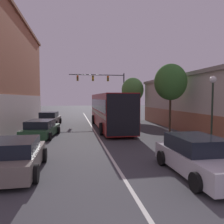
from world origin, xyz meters
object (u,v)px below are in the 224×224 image
Objects in this scene: hatchback_foreground at (198,157)px; street_lamp at (212,103)px; parked_car_left_far at (14,157)px; street_tree_near at (171,82)px; parked_car_left_mid at (49,119)px; parked_car_left_near at (41,129)px; bus at (109,109)px; street_tree_far at (133,90)px; traffic_signal_gantry at (106,84)px.

street_lamp is (2.68, 3.09, 1.97)m from hatchback_foreground.
street_tree_near reaches higher than parked_car_left_far.
parked_car_left_mid is (-7.33, 16.88, -0.02)m from hatchback_foreground.
street_lamp is (9.80, -6.32, 2.05)m from parked_car_left_near.
parked_car_left_near is (-5.83, -3.82, -1.25)m from bus.
traffic_signal_gantry is at bearing 124.94° from street_tree_far.
parked_car_left_far is 0.50× the size of traffic_signal_gantry.
hatchback_foreground is 18.40m from parked_car_left_mid.
parked_car_left_far is at bearing -117.40° from street_tree_far.
traffic_signal_gantry is at bearing -6.71° from bus.
traffic_signal_gantry is at bearing -17.42° from parked_car_left_far.
traffic_signal_gantry is (1.42, 11.79, 3.09)m from bus.
traffic_signal_gantry reaches higher than parked_car_left_near.
traffic_signal_gantry reaches higher than parked_car_left_far.
traffic_signal_gantry is (7.11, 23.64, 4.30)m from parked_car_left_far.
parked_car_left_near is 15.66m from street_tree_far.
street_tree_far is at bearing -29.87° from bus.
street_tree_near reaches higher than parked_car_left_near.
hatchback_foreground is 1.05× the size of parked_car_left_mid.
parked_car_left_near is at bearing -131.86° from street_tree_far.
bus is at bearing 131.80° from street_tree_near.
street_tree_far reaches higher than hatchback_foreground.
parked_car_left_near is at bearing 147.19° from street_lamp.
street_tree_near is at bearing -80.64° from traffic_signal_gantry.
parked_car_left_near is 0.86× the size of street_tree_far.
parked_car_left_near is 0.87× the size of street_tree_near.
street_tree_far reaches higher than street_tree_near.
street_lamp is at bearing -40.40° from hatchback_foreground.
street_tree_far is (0.40, 17.71, 1.33)m from street_lamp.
street_tree_near is at bearing -138.07° from bus.
parked_car_left_far is at bearing -171.41° from parked_car_left_near.
bus is 2.54× the size of parked_car_left_near.
traffic_signal_gantry reaches higher than bus.
traffic_signal_gantry is 5.25m from street_tree_far.
bus is 12.27m from traffic_signal_gantry.
parked_car_left_far is (0.14, -8.03, 0.04)m from parked_car_left_near.
bus reaches higher than hatchback_foreground.
street_tree_near is at bearing -54.23° from parked_car_left_far.
street_tree_near is at bearing -91.18° from street_tree_far.
bus is 1.49× the size of traffic_signal_gantry.
hatchback_foreground is at bearing -90.28° from traffic_signal_gantry.
parked_car_left_near is 7.47m from parked_car_left_mid.
hatchback_foreground is at bearing -130.93° from street_lamp.
parked_car_left_near is 8.03m from parked_car_left_far.
street_tree_far is (10.20, 11.39, 3.38)m from parked_car_left_near.
hatchback_foreground is 0.55× the size of traffic_signal_gantry.
street_lamp is at bearing -91.51° from street_tree_near.
traffic_signal_gantry is (0.12, 25.02, 4.26)m from hatchback_foreground.
traffic_signal_gantry is at bearing 96.64° from street_lamp.
street_tree_near is (2.83, 8.63, 3.49)m from hatchback_foreground.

